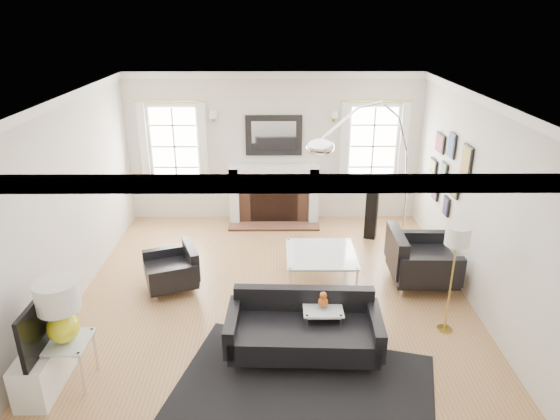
{
  "coord_description": "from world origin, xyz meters",
  "views": [
    {
      "loc": [
        0.06,
        -6.12,
        3.82
      ],
      "look_at": [
        0.1,
        0.3,
        1.23
      ],
      "focal_mm": 32.0,
      "sensor_mm": 36.0,
      "label": 1
    }
  ],
  "objects_px": {
    "sofa": "(304,329)",
    "fireplace": "(274,195)",
    "coffee_table": "(321,255)",
    "gourd_lamp": "(59,308)",
    "armchair_left": "(174,270)",
    "arc_floor_lamp": "(368,179)",
    "armchair_right": "(418,261)"
  },
  "relations": [
    {
      "from": "sofa",
      "to": "fireplace",
      "type": "bearing_deg",
      "value": 95.27
    },
    {
      "from": "coffee_table",
      "to": "gourd_lamp",
      "type": "relative_size",
      "value": 1.45
    },
    {
      "from": "armchair_left",
      "to": "fireplace",
      "type": "bearing_deg",
      "value": 59.96
    },
    {
      "from": "fireplace",
      "to": "armchair_left",
      "type": "distance_m",
      "value": 2.9
    },
    {
      "from": "sofa",
      "to": "gourd_lamp",
      "type": "relative_size",
      "value": 2.57
    },
    {
      "from": "sofa",
      "to": "armchair_left",
      "type": "height_order",
      "value": "sofa"
    },
    {
      "from": "fireplace",
      "to": "coffee_table",
      "type": "xyz_separation_m",
      "value": [
        0.71,
        -2.28,
        -0.12
      ]
    },
    {
      "from": "gourd_lamp",
      "to": "arc_floor_lamp",
      "type": "bearing_deg",
      "value": 36.23
    },
    {
      "from": "sofa",
      "to": "armchair_right",
      "type": "distance_m",
      "value": 2.37
    },
    {
      "from": "fireplace",
      "to": "sofa",
      "type": "bearing_deg",
      "value": -84.73
    },
    {
      "from": "fireplace",
      "to": "coffee_table",
      "type": "bearing_deg",
      "value": -72.72
    },
    {
      "from": "coffee_table",
      "to": "armchair_left",
      "type": "bearing_deg",
      "value": -174.3
    },
    {
      "from": "sofa",
      "to": "armchair_left",
      "type": "xyz_separation_m",
      "value": [
        -1.81,
        1.48,
        -0.02
      ]
    },
    {
      "from": "fireplace",
      "to": "armchair_right",
      "type": "relative_size",
      "value": 1.64
    },
    {
      "from": "fireplace",
      "to": "gourd_lamp",
      "type": "xyz_separation_m",
      "value": [
        -2.2,
        -4.49,
        0.41
      ]
    },
    {
      "from": "coffee_table",
      "to": "fireplace",
      "type": "bearing_deg",
      "value": 107.28
    },
    {
      "from": "coffee_table",
      "to": "arc_floor_lamp",
      "type": "xyz_separation_m",
      "value": [
        0.7,
        0.44,
        1.04
      ]
    },
    {
      "from": "armchair_left",
      "to": "gourd_lamp",
      "type": "xyz_separation_m",
      "value": [
        -0.76,
        -1.99,
        0.65
      ]
    },
    {
      "from": "armchair_left",
      "to": "arc_floor_lamp",
      "type": "bearing_deg",
      "value": 12.91
    },
    {
      "from": "armchair_left",
      "to": "arc_floor_lamp",
      "type": "relative_size",
      "value": 0.36
    },
    {
      "from": "armchair_left",
      "to": "arc_floor_lamp",
      "type": "height_order",
      "value": "arc_floor_lamp"
    },
    {
      "from": "fireplace",
      "to": "armchair_left",
      "type": "bearing_deg",
      "value": -120.04
    },
    {
      "from": "sofa",
      "to": "gourd_lamp",
      "type": "distance_m",
      "value": 2.69
    },
    {
      "from": "armchair_left",
      "to": "armchair_right",
      "type": "relative_size",
      "value": 0.94
    },
    {
      "from": "armchair_left",
      "to": "coffee_table",
      "type": "xyz_separation_m",
      "value": [
        2.15,
        0.22,
        0.13
      ]
    },
    {
      "from": "sofa",
      "to": "coffee_table",
      "type": "relative_size",
      "value": 1.78
    },
    {
      "from": "gourd_lamp",
      "to": "arc_floor_lamp",
      "type": "height_order",
      "value": "arc_floor_lamp"
    },
    {
      "from": "armchair_left",
      "to": "armchair_right",
      "type": "distance_m",
      "value": 3.58
    },
    {
      "from": "sofa",
      "to": "gourd_lamp",
      "type": "height_order",
      "value": "gourd_lamp"
    },
    {
      "from": "armchair_left",
      "to": "gourd_lamp",
      "type": "bearing_deg",
      "value": -110.78
    },
    {
      "from": "fireplace",
      "to": "armchair_right",
      "type": "xyz_separation_m",
      "value": [
        2.13,
        -2.4,
        -0.16
      ]
    },
    {
      "from": "armchair_left",
      "to": "arc_floor_lamp",
      "type": "distance_m",
      "value": 3.15
    }
  ]
}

